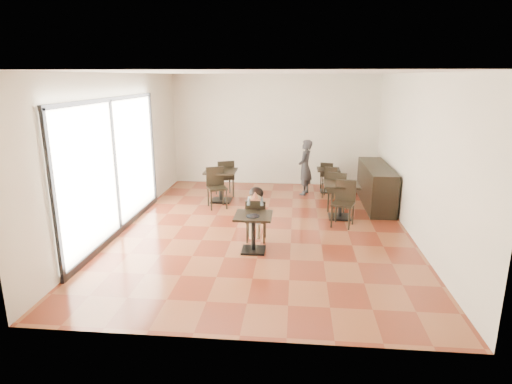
# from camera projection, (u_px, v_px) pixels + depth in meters

# --- Properties ---
(floor) EXTENTS (6.00, 8.00, 0.01)m
(floor) POSITION_uv_depth(u_px,v_px,m) (264.00, 228.00, 9.09)
(floor) COLOR brown
(floor) RESTS_ON ground
(ceiling) EXTENTS (6.00, 8.00, 0.01)m
(ceiling) POSITION_uv_depth(u_px,v_px,m) (265.00, 72.00, 8.25)
(ceiling) COLOR silver
(ceiling) RESTS_ON floor
(wall_back) EXTENTS (6.00, 0.01, 3.20)m
(wall_back) POSITION_uv_depth(u_px,v_px,m) (275.00, 130.00, 12.51)
(wall_back) COLOR beige
(wall_back) RESTS_ON floor
(wall_front) EXTENTS (6.00, 0.01, 3.20)m
(wall_front) POSITION_uv_depth(u_px,v_px,m) (237.00, 216.00, 4.83)
(wall_front) COLOR beige
(wall_front) RESTS_ON floor
(wall_left) EXTENTS (0.01, 8.00, 3.20)m
(wall_left) POSITION_uv_depth(u_px,v_px,m) (121.00, 152.00, 8.94)
(wall_left) COLOR beige
(wall_left) RESTS_ON floor
(wall_right) EXTENTS (0.01, 8.00, 3.20)m
(wall_right) POSITION_uv_depth(u_px,v_px,m) (416.00, 157.00, 8.40)
(wall_right) COLOR beige
(wall_right) RESTS_ON floor
(storefront_window) EXTENTS (0.04, 4.50, 2.60)m
(storefront_window) POSITION_uv_depth(u_px,v_px,m) (114.00, 166.00, 8.51)
(storefront_window) COLOR white
(storefront_window) RESTS_ON floor
(child_table) EXTENTS (0.67, 0.67, 0.71)m
(child_table) POSITION_uv_depth(u_px,v_px,m) (253.00, 233.00, 7.83)
(child_table) COLOR black
(child_table) RESTS_ON floor
(child_chair) EXTENTS (0.38, 0.38, 0.85)m
(child_chair) POSITION_uv_depth(u_px,v_px,m) (256.00, 220.00, 8.33)
(child_chair) COLOR black
(child_chair) RESTS_ON floor
(child) EXTENTS (0.38, 0.54, 1.07)m
(child) POSITION_uv_depth(u_px,v_px,m) (256.00, 214.00, 8.31)
(child) COLOR slate
(child) RESTS_ON child_chair
(plate) EXTENTS (0.24, 0.24, 0.01)m
(plate) POSITION_uv_depth(u_px,v_px,m) (253.00, 216.00, 7.63)
(plate) COLOR black
(plate) RESTS_ON child_table
(pizza_slice) EXTENTS (0.25, 0.19, 0.06)m
(pizza_slice) POSITION_uv_depth(u_px,v_px,m) (255.00, 198.00, 8.02)
(pizza_slice) COLOR tan
(pizza_slice) RESTS_ON child
(adult_patron) EXTENTS (0.47, 0.61, 1.50)m
(adult_patron) POSITION_uv_depth(u_px,v_px,m) (305.00, 167.00, 11.56)
(adult_patron) COLOR #333236
(adult_patron) RESTS_ON floor
(cafe_table_mid) EXTENTS (0.97, 0.97, 0.81)m
(cafe_table_mid) POSITION_uv_depth(u_px,v_px,m) (340.00, 201.00, 9.67)
(cafe_table_mid) COLOR black
(cafe_table_mid) RESTS_ON floor
(cafe_table_left) EXTENTS (1.02, 1.02, 0.82)m
(cafe_table_left) POSITION_uv_depth(u_px,v_px,m) (221.00, 186.00, 10.96)
(cafe_table_left) COLOR black
(cafe_table_left) RESTS_ON floor
(cafe_table_back) EXTENTS (0.74, 0.74, 0.65)m
(cafe_table_back) POSITION_uv_depth(u_px,v_px,m) (328.00, 180.00, 11.90)
(cafe_table_back) COLOR black
(cafe_table_back) RESTS_ON floor
(chair_mid_a) EXTENTS (0.56, 0.56, 0.98)m
(chair_mid_a) POSITION_uv_depth(u_px,v_px,m) (338.00, 191.00, 10.18)
(chair_mid_a) COLOR black
(chair_mid_a) RESTS_ON floor
(chair_mid_b) EXTENTS (0.56, 0.56, 0.98)m
(chair_mid_b) POSITION_uv_depth(u_px,v_px,m) (343.00, 204.00, 9.12)
(chair_mid_b) COLOR black
(chair_mid_b) RESTS_ON floor
(chair_left_a) EXTENTS (0.58, 0.58, 0.99)m
(chair_left_a) POSITION_uv_depth(u_px,v_px,m) (224.00, 178.00, 11.47)
(chair_left_a) COLOR black
(chair_left_a) RESTS_ON floor
(chair_left_b) EXTENTS (0.58, 0.58, 0.99)m
(chair_left_b) POSITION_uv_depth(u_px,v_px,m) (217.00, 188.00, 10.41)
(chair_left_b) COLOR black
(chair_left_b) RESTS_ON floor
(chair_back_a) EXTENTS (0.42, 0.42, 0.79)m
(chair_back_a) POSITION_uv_depth(u_px,v_px,m) (327.00, 175.00, 12.21)
(chair_back_a) COLOR black
(chair_back_a) RESTS_ON floor
(chair_back_b) EXTENTS (0.42, 0.42, 0.79)m
(chair_back_b) POSITION_uv_depth(u_px,v_px,m) (329.00, 183.00, 11.35)
(chair_back_b) COLOR black
(chair_back_b) RESTS_ON floor
(service_counter) EXTENTS (0.60, 2.40, 1.00)m
(service_counter) POSITION_uv_depth(u_px,v_px,m) (376.00, 186.00, 10.64)
(service_counter) COLOR black
(service_counter) RESTS_ON floor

